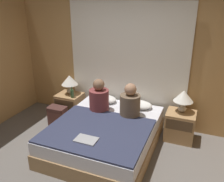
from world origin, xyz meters
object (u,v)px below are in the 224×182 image
(person_right_in_bed, at_px, (130,103))
(beer_bottle_on_left_stand, at_px, (72,93))
(nightstand_right, at_px, (180,126))
(pillow_left, at_px, (104,99))
(nightstand_left, at_px, (70,106))
(lamp_right, at_px, (184,97))
(lamp_left, at_px, (70,81))
(backpack_on_floor, at_px, (58,115))
(pillow_right, at_px, (139,105))
(laptop_on_bed, at_px, (86,140))
(bed, at_px, (105,135))
(person_left_in_bed, at_px, (99,98))

(person_right_in_bed, relative_size, beer_bottle_on_left_stand, 2.70)
(nightstand_right, relative_size, pillow_left, 1.07)
(pillow_left, relative_size, person_right_in_bed, 0.82)
(nightstand_left, xyz_separation_m, beer_bottle_on_left_stand, (0.14, -0.11, 0.34))
(lamp_right, bearing_deg, lamp_left, 180.00)
(beer_bottle_on_left_stand, height_order, backpack_on_floor, beer_bottle_on_left_stand)
(pillow_right, height_order, laptop_on_bed, pillow_right)
(nightstand_left, height_order, pillow_right, pillow_right)
(bed, distance_m, lamp_left, 1.47)
(nightstand_left, xyz_separation_m, lamp_right, (2.25, 0.05, 0.53))
(nightstand_right, xyz_separation_m, pillow_left, (-1.48, 0.05, 0.26))
(pillow_left, relative_size, laptop_on_bed, 1.53)
(beer_bottle_on_left_stand, bearing_deg, person_left_in_bed, -17.45)
(bed, bearing_deg, pillow_right, 65.26)
(beer_bottle_on_left_stand, xyz_separation_m, backpack_on_floor, (-0.18, -0.28, -0.38))
(beer_bottle_on_left_stand, bearing_deg, pillow_right, 6.80)
(lamp_right, bearing_deg, laptop_on_bed, -129.64)
(nightstand_right, bearing_deg, person_right_in_bed, -158.31)
(nightstand_right, height_order, backpack_on_floor, nightstand_right)
(pillow_left, height_order, laptop_on_bed, pillow_left)
(lamp_right, xyz_separation_m, pillow_left, (-1.48, -0.00, -0.27))
(lamp_left, xyz_separation_m, pillow_left, (0.77, -0.00, -0.27))
(pillow_right, relative_size, laptop_on_bed, 1.53)
(person_left_in_bed, bearing_deg, nightstand_right, 13.16)
(bed, bearing_deg, backpack_on_floor, 164.61)
(pillow_left, bearing_deg, person_left_in_bed, -80.53)
(person_left_in_bed, bearing_deg, laptop_on_bed, -75.26)
(bed, height_order, lamp_left, lamp_left)
(bed, relative_size, laptop_on_bed, 6.16)
(bed, height_order, lamp_right, lamp_right)
(nightstand_right, bearing_deg, person_left_in_bed, -166.84)
(lamp_right, distance_m, person_left_in_bed, 1.47)
(lamp_left, relative_size, backpack_on_floor, 1.00)
(nightstand_left, height_order, nightstand_right, same)
(person_right_in_bed, bearing_deg, beer_bottle_on_left_stand, 170.30)
(person_left_in_bed, bearing_deg, lamp_right, 15.03)
(nightstand_right, distance_m, beer_bottle_on_left_stand, 2.14)
(person_left_in_bed, distance_m, backpack_on_floor, 1.00)
(bed, distance_m, pillow_right, 0.89)
(lamp_left, xyz_separation_m, person_left_in_bed, (0.84, -0.38, -0.09))
(lamp_left, distance_m, laptop_on_bed, 1.79)
(person_right_in_bed, bearing_deg, laptop_on_bed, -107.51)
(pillow_right, bearing_deg, pillow_left, 180.00)
(bed, relative_size, lamp_right, 4.94)
(bed, distance_m, nightstand_left, 1.33)
(lamp_left, xyz_separation_m, person_right_in_bed, (1.42, -0.38, -0.09))
(lamp_right, xyz_separation_m, laptop_on_bed, (-1.15, -1.39, -0.29))
(nightstand_left, relative_size, person_left_in_bed, 0.87)
(pillow_right, height_order, beer_bottle_on_left_stand, beer_bottle_on_left_stand)
(bed, height_order, laptop_on_bed, laptop_on_bed)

